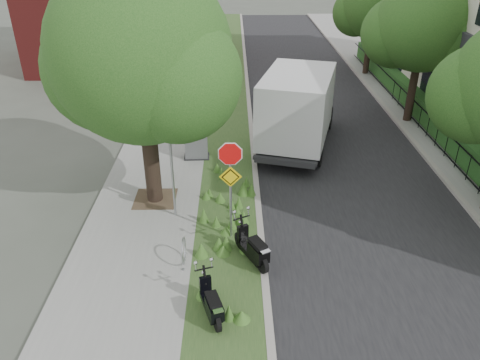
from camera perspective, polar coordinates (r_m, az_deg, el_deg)
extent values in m
plane|color=#4C5147|center=(13.83, 4.78, -8.62)|extent=(120.00, 120.00, 0.00)
cube|color=gray|center=(22.71, -8.28, 7.00)|extent=(3.50, 60.00, 0.12)
cube|color=#2A4A1F|center=(22.52, -1.27, 7.11)|extent=(2.00, 60.00, 0.12)
cube|color=#9E9991|center=(22.53, 1.29, 7.13)|extent=(0.20, 60.00, 0.13)
cube|color=black|center=(22.95, 10.12, 6.93)|extent=(7.00, 60.00, 0.01)
cube|color=#9E9991|center=(23.83, 18.49, 6.86)|extent=(0.20, 60.00, 0.13)
cube|color=gray|center=(24.44, 22.28, 6.70)|extent=(3.20, 60.00, 0.12)
cylinder|color=black|center=(15.23, -11.01, 4.96)|extent=(0.52, 0.52, 4.48)
sphere|color=#1B4717|center=(14.38, -12.04, 14.91)|extent=(5.40, 5.40, 5.40)
sphere|color=#1B4717|center=(15.57, -15.77, 12.95)|extent=(4.05, 4.05, 4.05)
sphere|color=#1B4717|center=(13.70, -7.76, 12.25)|extent=(3.78, 3.78, 3.78)
cube|color=#473828|center=(16.25, -10.28, -2.26)|extent=(1.40, 1.40, 0.01)
cylinder|color=#A5A8AD|center=(14.31, -8.38, 2.52)|extent=(0.08, 0.08, 4.00)
torus|color=#A5A8AD|center=(13.07, -6.89, -8.55)|extent=(0.05, 0.77, 0.77)
cube|color=#A5A8AD|center=(13.01, -6.95, -10.77)|extent=(0.06, 0.06, 0.04)
cube|color=#A5A8AD|center=(13.57, -6.66, -8.84)|extent=(0.06, 0.06, 0.04)
cylinder|color=#A5A8AD|center=(13.37, -1.15, -1.61)|extent=(0.07, 0.07, 3.00)
cylinder|color=red|center=(12.75, -1.20, 3.17)|extent=(0.86, 0.03, 0.86)
cylinder|color=white|center=(12.76, -1.20, 3.20)|extent=(0.94, 0.02, 0.94)
cube|color=yellow|center=(13.07, -1.17, 0.41)|extent=(0.64, 0.03, 0.64)
cube|color=black|center=(23.74, 20.48, 9.04)|extent=(0.04, 24.00, 0.04)
cube|color=black|center=(24.00, 20.15, 7.25)|extent=(0.04, 24.00, 0.04)
cylinder|color=black|center=(23.88, 20.30, 8.03)|extent=(0.03, 0.03, 1.00)
cube|color=#1E4619|center=(24.12, 21.88, 8.06)|extent=(1.00, 24.00, 1.10)
cube|color=#2D2D33|center=(23.24, 23.68, 16.41)|extent=(0.25, 26.00, 0.60)
sphere|color=#1B4717|center=(16.07, 27.01, 9.24)|extent=(3.00, 3.00, 3.00)
cylinder|color=black|center=(23.36, 20.46, 11.51)|extent=(0.36, 0.36, 4.03)
sphere|color=#1B4717|center=(22.83, 21.55, 17.35)|extent=(4.20, 4.20, 4.20)
sphere|color=#1B4717|center=(23.18, 18.51, 16.66)|extent=(3.15, 3.15, 3.15)
sphere|color=#1B4717|center=(22.75, 23.85, 15.80)|extent=(2.94, 2.94, 2.94)
cylinder|color=black|center=(30.77, 15.45, 15.74)|extent=(0.36, 0.36, 3.64)
sphere|color=#1B4717|center=(30.39, 16.02, 19.78)|extent=(3.80, 3.80, 3.80)
sphere|color=#1B4717|center=(30.78, 14.00, 19.22)|extent=(2.85, 2.85, 2.85)
sphere|color=#1B4717|center=(30.21, 17.62, 18.78)|extent=(2.66, 2.66, 2.66)
cylinder|color=black|center=(13.57, 0.05, -7.37)|extent=(0.35, 0.51, 0.51)
cylinder|color=black|center=(12.73, 2.74, -10.21)|extent=(0.35, 0.51, 0.51)
cube|color=black|center=(13.10, 1.45, -8.79)|extent=(0.83, 1.16, 0.18)
cube|color=black|center=(12.72, 2.26, -8.78)|extent=(0.61, 0.73, 0.39)
cube|color=black|center=(12.60, 2.16, -7.73)|extent=(0.54, 0.66, 0.12)
cylinder|color=black|center=(12.01, -4.35, -13.29)|extent=(0.25, 0.48, 0.47)
cylinder|color=black|center=(11.23, -2.81, -16.91)|extent=(0.25, 0.48, 0.47)
cube|color=black|center=(11.57, -3.55, -15.12)|extent=(0.61, 1.07, 0.16)
cube|color=black|center=(11.20, -3.14, -15.39)|extent=(0.49, 0.65, 0.36)
cube|color=black|center=(11.07, -3.24, -14.37)|extent=(0.42, 0.59, 0.11)
cube|color=#262628|center=(20.12, 6.98, 5.78)|extent=(3.88, 6.49, 0.21)
cube|color=#B7BABC|center=(21.97, 8.11, 10.43)|extent=(2.71, 2.19, 1.84)
cube|color=silver|center=(19.02, 6.93, 9.04)|extent=(3.63, 4.89, 2.53)
cube|color=#262628|center=(18.94, -5.29, 2.87)|extent=(1.02, 0.70, 0.04)
cube|color=slate|center=(18.67, -5.37, 4.65)|extent=(0.91, 0.59, 1.33)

